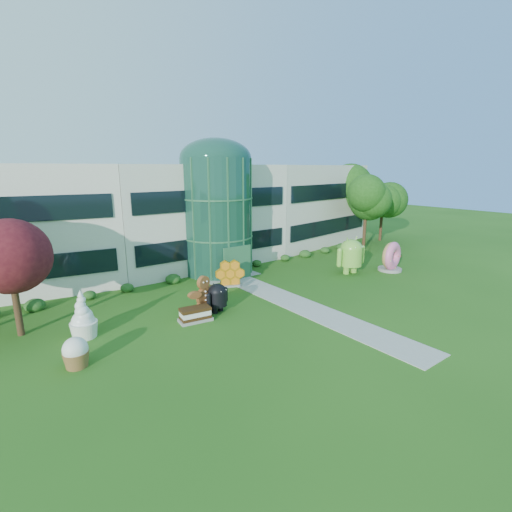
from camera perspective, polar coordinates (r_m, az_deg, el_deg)
ground at (r=24.39m, az=9.21°, el=-8.49°), size 140.00×140.00×0.00m
building at (r=37.60m, az=-10.77°, el=6.52°), size 46.00×15.00×9.30m
atrium at (r=32.34m, az=-6.01°, el=6.03°), size 6.00×6.00×9.80m
walkway at (r=25.70m, az=5.98°, el=-7.18°), size 2.40×20.00×0.04m
tree_red at (r=23.79m, az=-33.28°, el=-3.53°), size 4.00×4.00×6.00m
trees_backdrop at (r=33.29m, az=-6.88°, el=5.00°), size 52.00×8.00×8.40m
android_green at (r=33.20m, az=14.41°, el=0.39°), size 3.40×2.52×3.55m
android_black at (r=23.85m, az=-5.96°, el=-6.08°), size 2.22×1.78×2.20m
donut at (r=35.18m, az=20.03°, el=-0.02°), size 2.73×1.62×2.67m
gingerbread at (r=23.81m, az=-8.04°, el=-5.83°), size 2.85×1.67×2.47m
ice_cream_sandwich at (r=22.87m, az=-9.33°, el=-8.84°), size 2.08×1.23×0.88m
honeycomb at (r=28.87m, az=-4.02°, el=-2.86°), size 2.55×1.72×1.89m
froyo at (r=22.28m, az=-25.13°, el=-8.13°), size 2.05×2.05×2.66m
cupcake at (r=19.54m, az=-26.00°, el=-13.17°), size 1.28×1.28×1.47m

